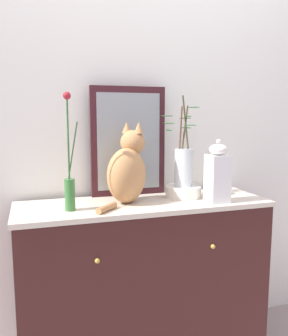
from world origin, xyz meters
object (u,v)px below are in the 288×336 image
Objects in this scene: sideboard at (144,283)px; vase_slim_green at (70,181)px; mirror_leaning at (128,142)px; bowl_porcelain at (183,191)px; jar_lidded_porcelain at (218,174)px; vase_glass_clear at (183,164)px; cat_sitting at (127,170)px.

vase_slim_green is at bearing -171.60° from sideboard.
bowl_porcelain is at bearing -28.17° from mirror_leaning.
vase_glass_clear is at bearing 126.37° from jar_lidded_porcelain.
vase_glass_clear reaches higher than bowl_porcelain.
mirror_leaning is (-0.03, 0.19, 0.76)m from sideboard.
vase_slim_green reaches higher than bowl_porcelain.
bowl_porcelain is 0.24m from jar_lidded_porcelain.
vase_slim_green is at bearing -166.10° from cat_sitting.
vase_slim_green is (-0.36, -0.25, -0.16)m from mirror_leaning.
mirror_leaning is 1.10× the size of vase_slim_green.
cat_sitting is at bearing 163.11° from jar_lidded_porcelain.
sideboard is 0.63m from cat_sitting.
bowl_porcelain is at bearing 10.62° from sideboard.
jar_lidded_porcelain reaches higher than bowl_porcelain.
mirror_leaning reaches higher than cat_sitting.
cat_sitting is 0.33m from vase_glass_clear.
bowl_porcelain is (0.33, 0.03, -0.14)m from cat_sitting.
bowl_porcelain is at bearing 4.86° from cat_sitting.
jar_lidded_porcelain is (0.36, -0.12, 0.60)m from sideboard.
mirror_leaning is 1.85× the size of jar_lidded_porcelain.
vase_glass_clear is (0.24, 0.05, 0.64)m from sideboard.
sideboard is 2.67× the size of vase_glass_clear.
jar_lidded_porcelain reaches higher than sideboard.
bowl_porcelain is 0.16m from vase_glass_clear.
jar_lidded_porcelain is (0.39, -0.31, -0.16)m from mirror_leaning.
jar_lidded_porcelain is (0.12, -0.16, -0.04)m from vase_glass_clear.
mirror_leaning is 1.23× the size of vase_glass_clear.
vase_glass_clear is (0.27, -0.15, -0.12)m from mirror_leaning.
vase_glass_clear is (0.33, 0.03, 0.02)m from cat_sitting.
mirror_leaning reaches higher than vase_glass_clear.
mirror_leaning reaches higher than vase_slim_green.
cat_sitting is at bearing -175.01° from vase_glass_clear.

